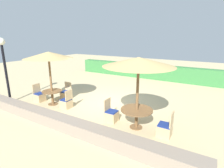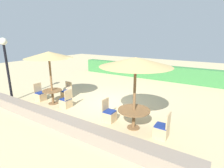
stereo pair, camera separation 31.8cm
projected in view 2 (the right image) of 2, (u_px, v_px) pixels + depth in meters
ground_plane at (106, 103)px, 9.15m from camera, size 40.00×40.00×0.00m
hedge_row at (151, 72)px, 14.38m from camera, size 13.00×0.70×1.16m
stone_border at (61, 122)px, 6.64m from camera, size 10.00×0.56×0.45m
lamp_post at (6, 57)px, 8.86m from camera, size 0.36×0.36×3.32m
parasol_front_left at (49, 55)px, 8.44m from camera, size 2.32×2.32×2.68m
round_table_front_left at (52, 93)px, 8.95m from camera, size 0.97×0.97×0.73m
patio_chair_front_left_west at (40, 96)px, 9.52m from camera, size 0.46×0.46×0.93m
patio_chair_front_left_east at (66, 102)px, 8.54m from camera, size 0.46×0.46×0.93m
patio_chair_front_left_north at (67, 94)px, 9.79m from camera, size 0.46×0.46×0.93m
parasol_front_right at (136, 62)px, 6.01m from camera, size 2.55×2.55×2.69m
round_table_front_right at (134, 113)px, 6.51m from camera, size 1.20×1.20×0.75m
patio_chair_front_right_west at (109, 115)px, 7.15m from camera, size 0.46×0.46×0.93m
patio_chair_front_right_east at (162, 130)px, 5.98m from camera, size 0.46×0.46×0.93m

